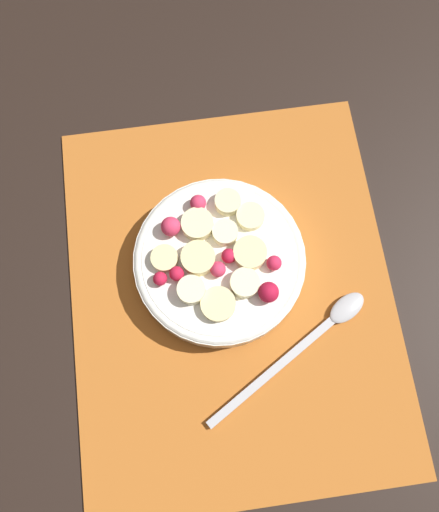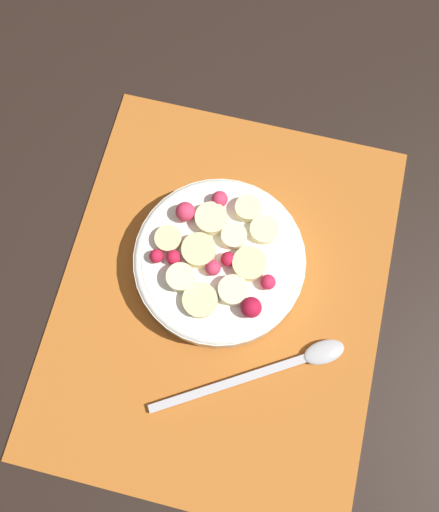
{
  "view_description": "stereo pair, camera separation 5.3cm",
  "coord_description": "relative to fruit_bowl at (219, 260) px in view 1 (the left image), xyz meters",
  "views": [
    {
      "loc": [
        -0.11,
        0.03,
        0.56
      ],
      "look_at": [
        0.03,
        0.01,
        0.05
      ],
      "focal_mm": 35.0,
      "sensor_mm": 36.0,
      "label": 1
    },
    {
      "loc": [
        -0.11,
        -0.02,
        0.56
      ],
      "look_at": [
        0.03,
        0.01,
        0.05
      ],
      "focal_mm": 35.0,
      "sensor_mm": 36.0,
      "label": 2
    }
  ],
  "objects": [
    {
      "name": "fruit_bowl",
      "position": [
        0.0,
        0.0,
        0.0
      ],
      "size": [
        0.19,
        0.19,
        0.05
      ],
      "color": "silver",
      "rests_on": "placemat"
    },
    {
      "name": "spoon",
      "position": [
        -0.09,
        -0.09,
        -0.02
      ],
      "size": [
        0.13,
        0.2,
        0.01
      ],
      "rotation": [
        0.0,
        0.0,
        5.26
      ],
      "color": "#B2B2B7",
      "rests_on": "placemat"
    },
    {
      "name": "placemat",
      "position": [
        -0.03,
        -0.01,
        -0.02
      ],
      "size": [
        0.45,
        0.36,
        0.01
      ],
      "color": "#B26023",
      "rests_on": "ground_plane"
    },
    {
      "name": "ground_plane",
      "position": [
        -0.03,
        -0.01,
        -0.03
      ],
      "size": [
        3.0,
        3.0,
        0.0
      ],
      "primitive_type": "plane",
      "color": "black"
    }
  ]
}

